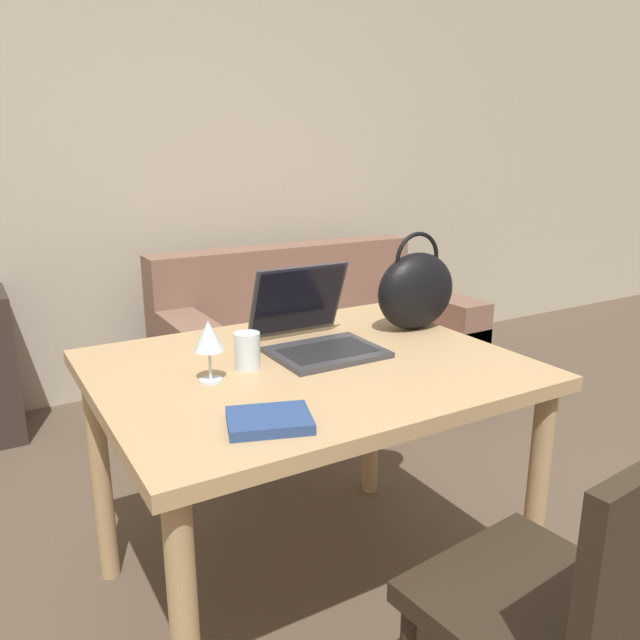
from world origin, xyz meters
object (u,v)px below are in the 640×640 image
(couch, at_px, (314,352))
(handbag, at_px, (416,290))
(drinking_glass, at_px, (247,351))
(wine_glass, at_px, (209,338))
(laptop, at_px, (313,327))
(chair, at_px, (572,604))

(couch, bearing_deg, handbag, -104.63)
(drinking_glass, relative_size, wine_glass, 0.62)
(drinking_glass, bearing_deg, laptop, 15.24)
(laptop, distance_m, drinking_glass, 0.26)
(drinking_glass, relative_size, handbag, 0.31)
(chair, distance_m, drinking_glass, 0.97)
(handbag, bearing_deg, laptop, -179.05)
(laptop, relative_size, handbag, 1.07)
(chair, bearing_deg, drinking_glass, 103.05)
(wine_glass, bearing_deg, chair, -62.98)
(laptop, relative_size, wine_glass, 2.12)
(couch, relative_size, handbag, 4.91)
(chair, relative_size, drinking_glass, 8.58)
(chair, bearing_deg, laptop, 87.25)
(couch, height_order, laptop, laptop)
(chair, distance_m, wine_glass, 1.00)
(couch, distance_m, drinking_glass, 1.71)
(couch, xyz_separation_m, handbag, (-0.32, -1.23, 0.62))
(chair, xyz_separation_m, laptop, (-0.05, 0.93, 0.34))
(drinking_glass, height_order, handbag, handbag)
(chair, height_order, wine_glass, wine_glass)
(couch, bearing_deg, laptop, -120.12)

